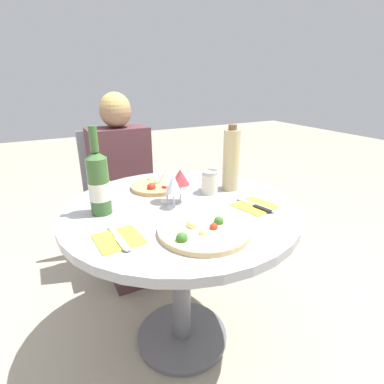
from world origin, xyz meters
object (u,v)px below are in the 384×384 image
object	(u,v)px
tall_carafe	(231,160)
pizza_large	(203,230)
seated_diner	(126,199)
wine_bottle	(99,183)
chair_behind_diner	(121,203)
dining_table	(181,234)

from	to	relation	value
tall_carafe	pizza_large	bearing A→B (deg)	-135.84
seated_diner	pizza_large	bearing A→B (deg)	91.59
wine_bottle	tall_carafe	world-z (taller)	wine_bottle
chair_behind_diner	tall_carafe	bearing A→B (deg)	115.29
dining_table	chair_behind_diner	size ratio (longest dim) A/B	1.07
wine_bottle	seated_diner	bearing A→B (deg)	67.07
pizza_large	tall_carafe	world-z (taller)	tall_carafe
seated_diner	pizza_large	distance (m)	0.97
chair_behind_diner	wine_bottle	bearing A→B (deg)	71.23
pizza_large	wine_bottle	size ratio (longest dim) A/B	0.94
chair_behind_diner	seated_diner	distance (m)	0.17
seated_diner	tall_carafe	distance (m)	0.80
tall_carafe	wine_bottle	bearing A→B (deg)	179.06
tall_carafe	dining_table	bearing A→B (deg)	-166.26
chair_behind_diner	tall_carafe	world-z (taller)	tall_carafe
dining_table	tall_carafe	distance (m)	0.42
seated_diner	tall_carafe	world-z (taller)	seated_diner
seated_diner	wine_bottle	distance (m)	0.74
seated_diner	tall_carafe	bearing A→B (deg)	120.38
dining_table	tall_carafe	world-z (taller)	tall_carafe
dining_table	pizza_large	size ratio (longest dim) A/B	3.02
chair_behind_diner	seated_diner	xyz separation A→B (m)	(-0.00, -0.15, 0.08)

